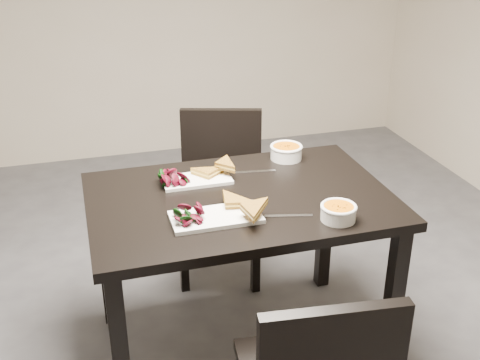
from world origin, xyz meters
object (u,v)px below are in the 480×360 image
at_px(plate_near, 216,217).
at_px(soup_bowl_far, 286,151).
at_px(table, 240,218).
at_px(chair_far, 221,183).
at_px(soup_bowl_near, 338,212).
at_px(plate_far, 197,180).

bearing_deg(plate_near, soup_bowl_far, 46.11).
height_order(table, chair_far, chair_far).
height_order(soup_bowl_near, soup_bowl_far, soup_bowl_far).
relative_size(plate_near, plate_far, 1.17).
distance_m(plate_near, plate_far, 0.34).
xyz_separation_m(plate_near, plate_far, (0.00, 0.34, -0.00)).
distance_m(soup_bowl_near, plate_far, 0.64).
distance_m(table, plate_near, 0.24).
bearing_deg(soup_bowl_near, plate_far, 132.59).
xyz_separation_m(chair_far, plate_far, (-0.23, -0.49, 0.27)).
bearing_deg(plate_near, plate_far, 89.59).
bearing_deg(chair_far, table, -81.00).
bearing_deg(plate_far, soup_bowl_near, -47.41).
bearing_deg(chair_far, soup_bowl_far, -43.16).
relative_size(chair_far, soup_bowl_far, 5.75).
height_order(table, plate_near, plate_near).
relative_size(chair_far, plate_far, 2.98).
bearing_deg(table, soup_bowl_near, -44.56).
relative_size(table, plate_near, 3.60).
height_order(chair_far, soup_bowl_near, chair_far).
relative_size(soup_bowl_near, plate_far, 0.47).
height_order(chair_far, plate_near, chair_far).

